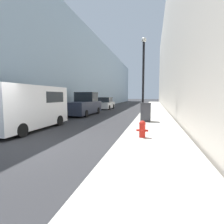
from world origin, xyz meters
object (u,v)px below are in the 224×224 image
at_px(trash_bin, 146,112).
at_px(lamppost, 143,76).
at_px(pickup_truck, 84,105).
at_px(parked_sedan_near, 106,104).
at_px(fire_hydrant, 142,129).
at_px(white_van, 28,106).

height_order(trash_bin, lamppost, lamppost).
xyz_separation_m(trash_bin, pickup_truck, (-6.22, 4.00, 0.15)).
bearing_deg(parked_sedan_near, fire_hydrant, -69.37).
bearing_deg(fire_hydrant, pickup_truck, 125.73).
xyz_separation_m(fire_hydrant, pickup_truck, (-6.30, 8.75, 0.42)).
relative_size(lamppost, pickup_truck, 1.17).
xyz_separation_m(white_van, parked_sedan_near, (0.13, 15.40, -0.57)).
relative_size(trash_bin, parked_sedan_near, 0.30).
relative_size(white_van, pickup_truck, 0.95).
distance_m(trash_bin, white_van, 7.29).
bearing_deg(lamppost, fire_hydrant, -86.57).
xyz_separation_m(fire_hydrant, trash_bin, (-0.08, 4.75, 0.27)).
relative_size(fire_hydrant, lamppost, 0.11).
relative_size(trash_bin, pickup_truck, 0.23).
bearing_deg(trash_bin, fire_hydrant, -89.02).
bearing_deg(parked_sedan_near, lamppost, -58.19).
relative_size(fire_hydrant, trash_bin, 0.56).
bearing_deg(trash_bin, white_van, -148.74).
bearing_deg(pickup_truck, lamppost, -15.47).
bearing_deg(pickup_truck, fire_hydrant, -54.27).
xyz_separation_m(trash_bin, lamppost, (-0.35, 2.38, 2.71)).
bearing_deg(parked_sedan_near, white_van, -90.48).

